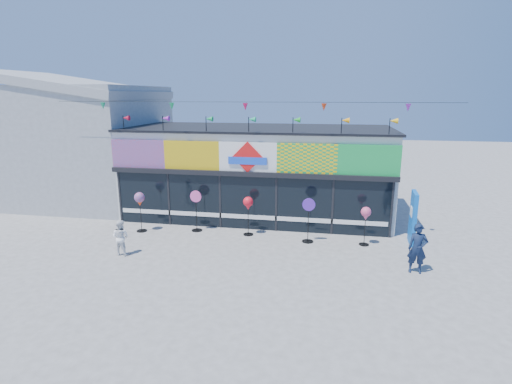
% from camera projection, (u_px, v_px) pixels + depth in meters
% --- Properties ---
extents(ground, '(80.00, 80.00, 0.00)m').
position_uv_depth(ground, '(229.00, 261.00, 13.77)').
color(ground, slate).
rests_on(ground, ground).
extents(kite_shop, '(16.00, 5.70, 5.31)m').
position_uv_depth(kite_shop, '(258.00, 171.00, 18.95)').
color(kite_shop, silver).
rests_on(kite_shop, ground).
extents(neighbour_building, '(8.18, 7.20, 6.87)m').
position_uv_depth(neighbour_building, '(78.00, 140.00, 21.41)').
color(neighbour_building, '#A8ABAD').
rests_on(neighbour_building, ground).
extents(blue_sign, '(0.23, 1.02, 2.02)m').
position_uv_depth(blue_sign, '(413.00, 218.00, 15.18)').
color(blue_sign, blue).
rests_on(blue_sign, ground).
extents(spinner_0, '(0.43, 0.43, 1.68)m').
position_uv_depth(spinner_0, '(140.00, 200.00, 16.42)').
color(spinner_0, black).
rests_on(spinner_0, ground).
extents(spinner_1, '(0.49, 0.44, 1.74)m').
position_uv_depth(spinner_1, '(196.00, 210.00, 16.58)').
color(spinner_1, black).
rests_on(spinner_1, ground).
extents(spinner_2, '(0.41, 0.41, 1.60)m').
position_uv_depth(spinner_2, '(248.00, 205.00, 16.01)').
color(spinner_2, black).
rests_on(spinner_2, ground).
extents(spinner_3, '(0.49, 0.45, 1.75)m').
position_uv_depth(spinner_3, '(308.00, 219.00, 15.32)').
color(spinner_3, black).
rests_on(spinner_3, ground).
extents(spinner_4, '(0.38, 0.38, 1.50)m').
position_uv_depth(spinner_4, '(366.00, 215.00, 14.94)').
color(spinner_4, black).
rests_on(spinner_4, ground).
extents(adult_man, '(0.62, 0.43, 1.63)m').
position_uv_depth(adult_man, '(417.00, 249.00, 12.69)').
color(adult_man, '#121E3A').
rests_on(adult_man, ground).
extents(child, '(0.66, 0.42, 1.29)m').
position_uv_depth(child, '(121.00, 237.00, 14.17)').
color(child, white).
rests_on(child, ground).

